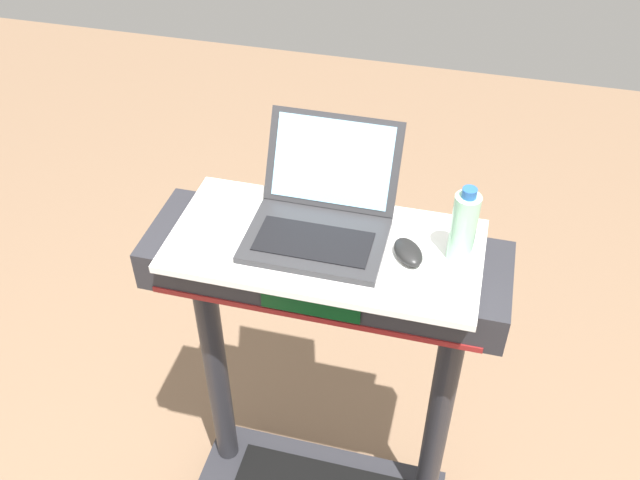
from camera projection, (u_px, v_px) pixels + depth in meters
name	position (u px, v px, depth m)	size (l,w,h in m)	color
desk_board	(325.00, 246.00, 1.70)	(0.75, 0.37, 0.02)	white
laptop	(321.00, 214.00, 1.70)	(0.33, 0.35, 0.23)	#2D2D30
computer_mouse	(408.00, 252.00, 1.64)	(0.06, 0.10, 0.03)	black
water_bottle	(464.00, 227.00, 1.59)	(0.06, 0.06, 0.20)	#9EDBB2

